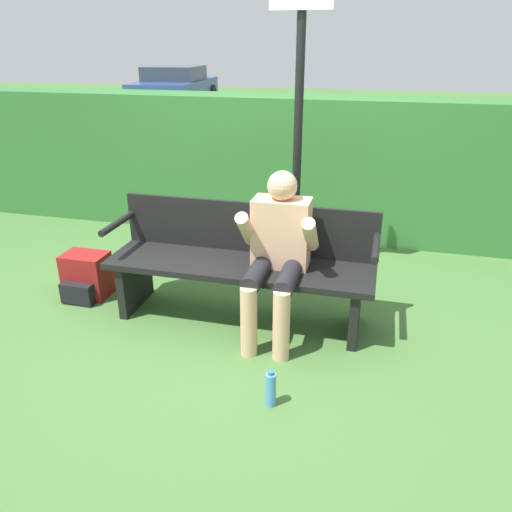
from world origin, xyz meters
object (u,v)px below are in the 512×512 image
object	(u,v)px
backpack	(86,277)
parked_car	(175,88)
park_bench	(242,261)
water_bottle	(271,389)
person_seated	(277,248)
signpost	(299,109)

from	to	relation	value
backpack	parked_car	xyz separation A→B (m)	(-4.14, 11.71, 0.43)
parked_car	park_bench	bearing A→B (deg)	-160.27
backpack	water_bottle	world-z (taller)	backpack
water_bottle	person_seated	bearing A→B (deg)	100.13
park_bench	water_bottle	bearing A→B (deg)	-65.25
person_seated	parked_car	bearing A→B (deg)	115.88
park_bench	person_seated	xyz separation A→B (m)	(0.29, -0.13, 0.19)
park_bench	parked_car	world-z (taller)	parked_car
park_bench	signpost	size ratio (longest dim) A/B	0.79
backpack	water_bottle	bearing A→B (deg)	-28.11
person_seated	parked_car	world-z (taller)	parked_car
person_seated	backpack	xyz separation A→B (m)	(-1.59, 0.11, -0.46)
park_bench	signpost	xyz separation A→B (m)	(0.24, 0.82, 0.99)
person_seated	water_bottle	distance (m)	0.98
park_bench	signpost	distance (m)	1.30
park_bench	water_bottle	distance (m)	1.10
water_bottle	signpost	xyz separation A→B (m)	(-0.20, 1.76, 1.32)
park_bench	signpost	world-z (taller)	signpost
park_bench	water_bottle	size ratio (longest dim) A/B	8.39
signpost	parked_car	size ratio (longest dim) A/B	0.61
person_seated	backpack	bearing A→B (deg)	175.92
park_bench	parked_car	xyz separation A→B (m)	(-5.44, 11.69, 0.17)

